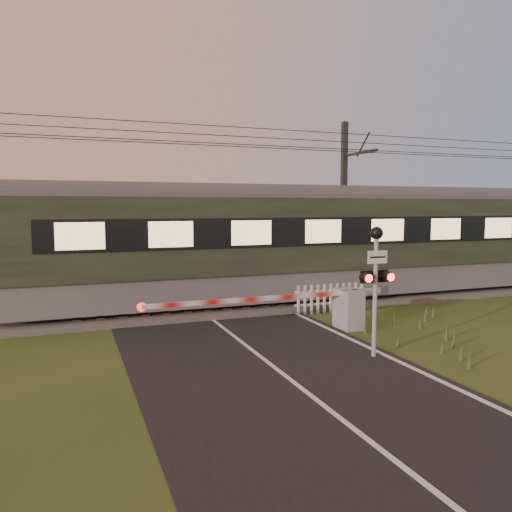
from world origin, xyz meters
name	(u,v)px	position (x,y,z in m)	size (l,w,h in m)	color
ground	(275,369)	(0.00, 0.00, 0.00)	(160.00, 160.00, 0.00)	#31471B
road	(280,372)	(0.02, -0.23, 0.01)	(6.00, 140.00, 0.03)	black
track_bed	(200,308)	(0.00, 6.50, 0.07)	(140.00, 3.40, 0.39)	#47423D
overhead_wires	(198,136)	(0.00, 6.50, 5.72)	(120.00, 0.62, 0.62)	black
boom_gate	(339,307)	(3.03, 2.57, 0.63)	(6.92, 0.86, 1.14)	gray
crossing_signal	(376,268)	(2.47, -0.02, 2.07)	(0.77, 0.34, 3.01)	gray
picket_fence	(331,298)	(3.92, 4.60, 0.48)	(2.58, 0.08, 0.96)	silver
catenary_mast	(344,203)	(6.82, 8.72, 3.62)	(0.22, 2.46, 6.95)	#2D2D30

